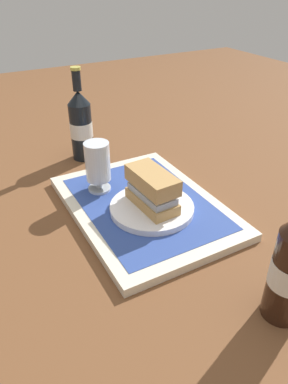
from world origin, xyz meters
The scene contains 7 objects.
ground_plane centered at (0.00, 0.00, 0.00)m, with size 3.00×3.00×0.00m, color brown.
tray centered at (0.00, 0.00, 0.01)m, with size 0.44×0.32×0.02m, color beige.
placemat centered at (0.00, 0.00, 0.02)m, with size 0.38×0.27×0.00m, color #2D4793.
plate centered at (-0.04, 0.00, 0.03)m, with size 0.19×0.19×0.01m, color white.
sandwich centered at (-0.03, 0.00, 0.08)m, with size 0.14×0.07×0.08m.
beer_glass centered at (0.10, 0.07, 0.09)m, with size 0.06×0.06×0.12m.
beer_bottle centered at (0.33, 0.03, 0.10)m, with size 0.07×0.07×0.27m.
Camera 1 is at (-0.61, 0.34, 0.49)m, focal length 33.67 mm.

